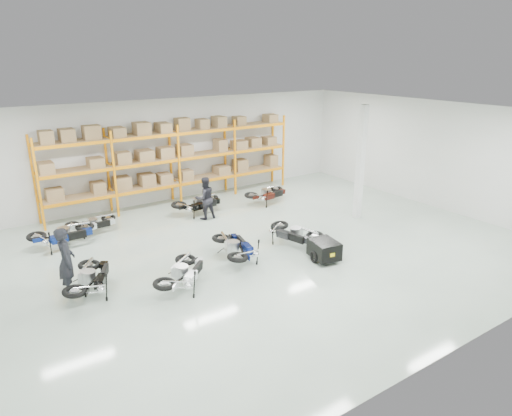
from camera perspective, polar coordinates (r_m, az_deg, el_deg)
room at (r=14.70m, az=0.22°, el=2.71°), size 18.00×18.00×18.00m
pallet_rack at (r=20.21m, az=-10.17°, el=6.86°), size 11.28×0.98×3.62m
structural_column at (r=18.38m, az=12.92°, el=5.49°), size 0.25×0.25×4.50m
moto_blue_centre at (r=14.55m, az=-2.50°, el=-4.44°), size 1.33×2.08×1.24m
moto_silver_left at (r=13.09m, az=-9.10°, el=-7.51°), size 2.00×1.96×1.21m
moto_black_far_left at (r=13.44m, az=-19.98°, el=-7.74°), size 1.70×2.09×1.21m
moto_touring_right at (r=15.79m, az=4.66°, el=-2.70°), size 1.32×1.99×1.18m
trailer at (r=14.74m, az=8.52°, el=-5.15°), size 0.92×1.65×0.67m
moto_back_a at (r=16.91m, az=-23.03°, el=-2.63°), size 1.93×0.99×1.24m
moto_back_b at (r=17.82m, az=-19.81°, el=-1.51°), size 1.61×0.84×1.03m
moto_back_c at (r=18.96m, az=-7.25°, el=0.96°), size 1.95×1.09×1.22m
moto_back_d at (r=20.18m, az=1.43°, el=2.14°), size 1.92×1.15×1.17m
person_left at (r=13.49m, az=-22.62°, el=-6.14°), size 0.58×0.77×1.93m
person_back at (r=18.25m, az=-6.41°, el=1.23°), size 0.85×0.67×1.72m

